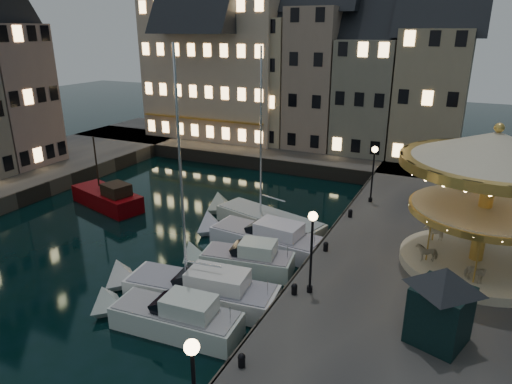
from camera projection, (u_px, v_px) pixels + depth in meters
The scene contains 28 objects.
ground at pixel (175, 291), 24.49m from camera, with size 160.00×160.00×0.00m, color black.
quay_east at pixel (465, 286), 23.70m from camera, with size 16.00×56.00×1.30m, color #474442.
quay_north at pixel (260, 148), 51.31m from camera, with size 44.00×12.00×1.30m, color #474442.
quaywall_e at pixel (318, 255), 26.94m from camera, with size 0.15×44.00×1.30m, color #47423A.
quaywall_n at pixel (253, 163), 45.40m from camera, with size 48.00×0.15×1.30m, color #47423A.
streetlamp_a at pixel (194, 384), 12.57m from camera, with size 0.44×0.44×4.17m.
streetlamp_b at pixel (312, 241), 21.07m from camera, with size 0.44×0.44×4.17m.
streetlamp_c at pixel (373, 166), 32.55m from camera, with size 0.44×0.44×4.17m.
bollard_a at pixel (242, 360), 17.03m from camera, with size 0.30×0.30×0.57m.
bollard_b at pixel (294, 288), 21.70m from camera, with size 0.30×0.30×0.57m.
bollard_c at pixel (326, 246), 25.95m from camera, with size 0.30×0.30×0.57m.
bollard_d at pixel (350, 213), 30.63m from camera, with size 0.30×0.30×0.57m.
townhouse_na at pixel (182, 77), 55.27m from camera, with size 5.50×8.00×12.80m.
townhouse_nb at pixel (221, 74), 52.89m from camera, with size 6.16×8.00×13.80m.
townhouse_nc at pixel (268, 72), 50.27m from camera, with size 6.82×8.00×14.80m.
townhouse_nd at pixel (318, 69), 47.77m from camera, with size 5.50×8.00×15.80m.
townhouse_ne at pixel (369, 86), 46.07m from camera, with size 6.16×8.00×12.80m.
townhouse_nf at pixel (433, 84), 43.45m from camera, with size 6.82×8.00×13.80m.
townhouse_wc at pixel (2, 85), 41.47m from camera, with size 8.80×5.50×14.20m.
hotel_corner at pixel (221, 61), 52.36m from camera, with size 17.60×9.00×16.80m.
motorboat_b at pixel (168, 317), 21.16m from camera, with size 7.20×2.52×2.15m.
motorboat_c at pixel (194, 289), 23.36m from camera, with size 8.99×3.27×11.88m.
motorboat_d at pixel (240, 260), 26.38m from camera, with size 6.33×2.86×2.15m.
motorboat_e at pixel (261, 238), 29.19m from camera, with size 8.38×3.12×2.15m.
motorboat_f at pixel (263, 220), 32.15m from camera, with size 9.12×4.57×12.15m.
red_fishing_boat at pixel (108, 199), 35.80m from camera, with size 7.03×4.03×5.70m.
carousel at pixel (491, 176), 22.61m from camera, with size 8.85×8.85×7.74m.
ticket_kiosk at pixel (443, 292), 17.81m from camera, with size 3.23×3.23×3.79m.
Camera 1 is at (13.07, -17.33, 13.25)m, focal length 32.00 mm.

